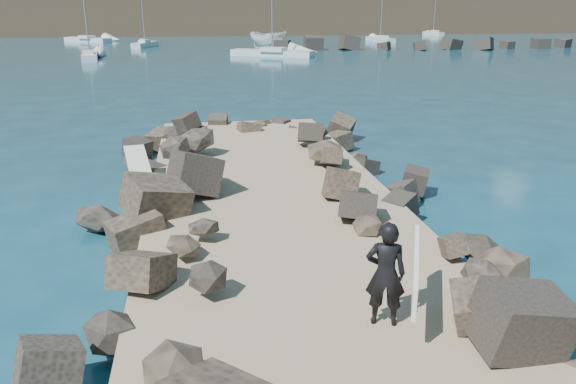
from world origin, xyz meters
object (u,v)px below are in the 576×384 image
object	(u,v)px
boat_imported	(268,40)
surfer_with_board	(390,273)
surfboard_resting	(139,168)
sailboat_c	(272,53)

from	to	relation	value
boat_imported	surfer_with_board	xyz separation A→B (m)	(-6.59, -63.22, 0.30)
boat_imported	surfer_with_board	world-z (taller)	boat_imported
surfer_with_board	boat_imported	bearing A→B (deg)	84.05
boat_imported	surfer_with_board	distance (m)	63.56
surfboard_resting	boat_imported	bearing A→B (deg)	68.61
boat_imported	sailboat_c	xyz separation A→B (m)	(-0.95, -10.31, -0.76)
surfer_with_board	sailboat_c	world-z (taller)	sailboat_c
boat_imported	sailboat_c	bearing A→B (deg)	-133.90
surfer_with_board	sailboat_c	distance (m)	53.22
boat_imported	sailboat_c	distance (m)	10.38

